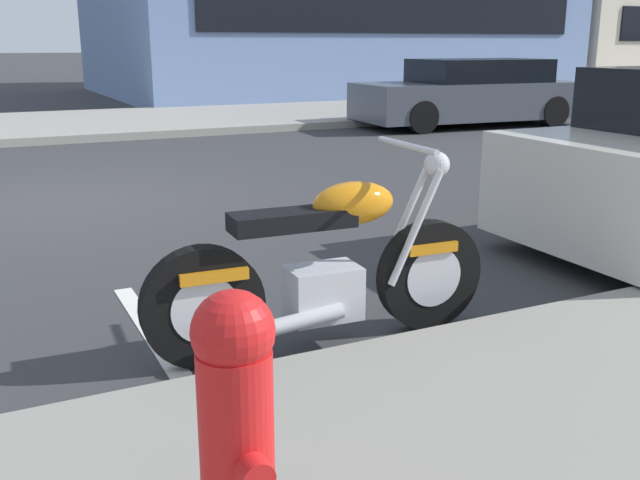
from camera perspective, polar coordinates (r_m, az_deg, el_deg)
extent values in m
plane|color=#333335|center=(8.21, -19.66, 2.82)|extent=(260.00, 260.00, 0.00)
cube|color=gray|center=(20.06, 14.07, 10.39)|extent=(120.00, 5.00, 0.14)
cube|color=silver|center=(4.19, -12.49, -8.29)|extent=(0.12, 2.20, 0.01)
cylinder|color=black|center=(4.32, 8.67, -2.74)|extent=(0.66, 0.14, 0.66)
cylinder|color=silver|center=(4.32, 8.67, -2.74)|extent=(0.37, 0.14, 0.36)
cylinder|color=black|center=(3.81, -9.30, -5.27)|extent=(0.66, 0.14, 0.66)
cylinder|color=silver|center=(3.81, -9.30, -5.27)|extent=(0.37, 0.14, 0.36)
cube|color=silver|center=(4.02, 0.27, -4.19)|extent=(0.41, 0.28, 0.30)
cube|color=black|center=(3.83, -2.20, 1.62)|extent=(0.69, 0.25, 0.10)
ellipsoid|color=orange|center=(3.96, 2.67, 2.95)|extent=(0.49, 0.26, 0.24)
cube|color=orange|center=(3.76, -8.68, -2.59)|extent=(0.37, 0.20, 0.06)
cube|color=orange|center=(4.26, 8.54, -0.46)|extent=(0.33, 0.18, 0.06)
cylinder|color=silver|center=(4.22, 6.63, 1.34)|extent=(0.34, 0.06, 0.65)
cylinder|color=silver|center=(4.10, 7.60, 0.90)|extent=(0.34, 0.06, 0.65)
cylinder|color=silver|center=(4.05, 6.93, 7.47)|extent=(0.07, 0.62, 0.04)
sphere|color=silver|center=(4.17, 9.27, 5.94)|extent=(0.15, 0.15, 0.15)
cylinder|color=silver|center=(3.83, -3.05, -6.82)|extent=(0.71, 0.13, 0.16)
cylinder|color=black|center=(6.53, 17.93, 2.71)|extent=(0.62, 0.23, 0.62)
cube|color=#4C515B|center=(15.32, 11.68, 10.83)|extent=(4.78, 2.08, 0.73)
cube|color=black|center=(15.42, 12.52, 13.02)|extent=(2.70, 1.80, 0.46)
cylinder|color=black|center=(13.84, 8.11, 9.64)|extent=(0.63, 0.26, 0.62)
cylinder|color=black|center=(15.25, 5.02, 10.25)|extent=(0.63, 0.26, 0.62)
cylinder|color=black|center=(15.62, 18.08, 9.69)|extent=(0.63, 0.26, 0.62)
cylinder|color=black|center=(16.89, 14.53, 10.32)|extent=(0.63, 0.26, 0.62)
cylinder|color=red|center=(2.21, -6.59, -16.92)|extent=(0.22, 0.22, 0.68)
sphere|color=red|center=(2.02, -6.94, -7.25)|extent=(0.24, 0.24, 0.24)
cylinder|color=red|center=(2.31, -7.83, -14.49)|extent=(0.10, 0.08, 0.10)
cylinder|color=red|center=(2.08, -5.25, -18.02)|extent=(0.10, 0.08, 0.10)
cube|color=black|center=(20.87, 6.66, 17.51)|extent=(11.84, 0.06, 1.10)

